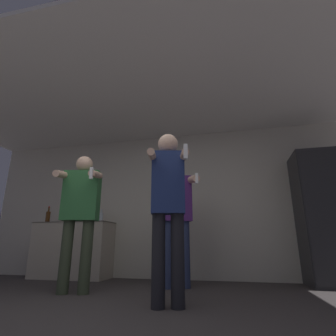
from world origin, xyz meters
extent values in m
plane|color=#383333|center=(0.00, 0.00, 0.00)|extent=(14.00, 14.00, 0.00)
cube|color=beige|center=(0.00, 2.81, 1.27)|extent=(7.00, 0.06, 2.55)
cube|color=silver|center=(0.00, 1.39, 2.57)|extent=(7.00, 3.30, 0.05)
cube|color=#262628|center=(2.49, 2.47, 0.95)|extent=(0.72, 0.63, 1.90)
cube|color=black|center=(2.49, 2.15, 0.95)|extent=(0.69, 0.01, 1.83)
cube|color=#BCB29E|center=(-1.59, 2.53, 0.47)|extent=(1.35, 0.52, 0.93)
cube|color=#676256|center=(-1.59, 2.53, 0.94)|extent=(1.38, 0.55, 0.01)
cylinder|color=silver|center=(-1.06, 2.47, 1.01)|extent=(0.07, 0.07, 0.15)
cylinder|color=silver|center=(-1.06, 2.47, 1.12)|extent=(0.03, 0.03, 0.06)
sphere|color=silver|center=(-1.06, 2.47, 1.14)|extent=(0.03, 0.03, 0.03)
cylinder|color=#563314|center=(-1.23, 2.47, 1.01)|extent=(0.10, 0.10, 0.14)
cylinder|color=#563314|center=(-1.23, 2.47, 1.11)|extent=(0.03, 0.03, 0.06)
sphere|color=silver|center=(-1.23, 2.47, 1.14)|extent=(0.04, 0.04, 0.04)
cylinder|color=#563314|center=(-1.42, 2.47, 1.03)|extent=(0.08, 0.08, 0.18)
cylinder|color=#563314|center=(-1.42, 2.47, 1.17)|extent=(0.03, 0.03, 0.10)
sphere|color=maroon|center=(-1.42, 2.47, 1.21)|extent=(0.03, 0.03, 0.03)
cylinder|color=#563314|center=(-2.13, 2.47, 1.04)|extent=(0.08, 0.08, 0.20)
cylinder|color=#563314|center=(-2.13, 2.47, 1.18)|extent=(0.03, 0.03, 0.09)
sphere|color=maroon|center=(-2.13, 2.47, 1.23)|extent=(0.03, 0.03, 0.03)
cylinder|color=#563314|center=(-1.54, 2.47, 1.04)|extent=(0.07, 0.07, 0.20)
cylinder|color=#563314|center=(-1.54, 2.47, 1.18)|extent=(0.02, 0.02, 0.08)
sphere|color=black|center=(-1.54, 2.47, 1.22)|extent=(0.03, 0.03, 0.03)
cylinder|color=black|center=(0.45, 0.75, 0.42)|extent=(0.13, 0.13, 0.85)
cylinder|color=black|center=(0.62, 0.79, 0.42)|extent=(0.13, 0.13, 0.85)
cube|color=navy|center=(0.53, 0.77, 1.16)|extent=(0.37, 0.27, 0.63)
sphere|color=beige|center=(0.53, 0.77, 1.59)|extent=(0.21, 0.21, 0.21)
cylinder|color=beige|center=(0.43, 0.55, 1.40)|extent=(0.16, 0.40, 0.14)
cylinder|color=beige|center=(0.73, 0.62, 1.40)|extent=(0.16, 0.40, 0.14)
cube|color=white|center=(0.78, 0.43, 1.36)|extent=(0.04, 0.04, 0.14)
cylinder|color=#38422D|center=(-0.84, 1.20, 0.42)|extent=(0.14, 0.14, 0.85)
cylinder|color=#38422D|center=(-0.60, 1.25, 0.42)|extent=(0.14, 0.14, 0.85)
cube|color=#2D6B38|center=(-0.72, 1.22, 1.16)|extent=(0.48, 0.29, 0.63)
sphere|color=beige|center=(-0.72, 1.22, 1.59)|extent=(0.21, 0.21, 0.21)
cylinder|color=beige|center=(-0.89, 1.01, 1.40)|extent=(0.16, 0.37, 0.14)
cylinder|color=beige|center=(-0.47, 1.10, 1.40)|extent=(0.16, 0.37, 0.14)
cube|color=white|center=(-0.44, 0.93, 1.37)|extent=(0.04, 0.04, 0.14)
cylinder|color=navy|center=(0.27, 1.87, 0.44)|extent=(0.14, 0.14, 0.87)
cylinder|color=navy|center=(0.49, 1.96, 0.44)|extent=(0.14, 0.14, 0.87)
cube|color=#4C236B|center=(0.38, 1.92, 1.20)|extent=(0.48, 0.35, 0.65)
sphere|color=beige|center=(0.38, 1.92, 1.63)|extent=(0.19, 0.19, 0.19)
cylinder|color=beige|center=(0.27, 1.65, 1.44)|extent=(0.25, 0.42, 0.17)
cylinder|color=beige|center=(0.65, 1.81, 1.44)|extent=(0.25, 0.42, 0.17)
cube|color=white|center=(0.73, 1.63, 1.41)|extent=(0.05, 0.05, 0.14)
camera|label=1|loc=(1.13, -1.77, 0.55)|focal=28.00mm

